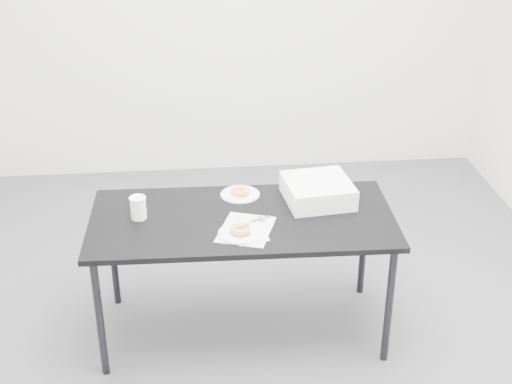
{
  "coord_description": "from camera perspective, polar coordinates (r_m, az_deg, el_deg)",
  "views": [
    {
      "loc": [
        -0.21,
        -3.07,
        2.37
      ],
      "look_at": [
        0.1,
        0.02,
        0.78
      ],
      "focal_mm": 50.0,
      "sensor_mm": 36.0,
      "label": 1
    }
  ],
  "objects": [
    {
      "name": "logo_patch",
      "position": [
        3.45,
        0.42,
        -2.18
      ],
      "size": [
        0.06,
        0.06,
        0.0
      ],
      "primitive_type": "cube",
      "rotation": [
        0.0,
        0.0,
        -0.33
      ],
      "color": "green",
      "rests_on": "scorecard"
    },
    {
      "name": "donut_near",
      "position": [
        3.32,
        -1.23,
        -3.01
      ],
      "size": [
        0.11,
        0.11,
        0.03
      ],
      "primitive_type": "torus",
      "rotation": [
        0.0,
        0.0,
        0.12
      ],
      "color": "#D08D42",
      "rests_on": "plate_near"
    },
    {
      "name": "table",
      "position": [
        3.5,
        -1.11,
        -2.75
      ],
      "size": [
        1.5,
        0.73,
        0.68
      ],
      "rotation": [
        0.0,
        0.0,
        -0.02
      ],
      "color": "black",
      "rests_on": "floor"
    },
    {
      "name": "scorecard",
      "position": [
        3.37,
        -0.81,
        -3.01
      ],
      "size": [
        0.32,
        0.36,
        0.0
      ],
      "primitive_type": "cube",
      "rotation": [
        0.0,
        0.0,
        -0.33
      ],
      "color": "silver",
      "rests_on": "table"
    },
    {
      "name": "bakery_box",
      "position": [
        3.62,
        4.97,
        0.1
      ],
      "size": [
        0.36,
        0.36,
        0.11
      ],
      "primitive_type": "cube",
      "rotation": [
        0.0,
        0.0,
        0.11
      ],
      "color": "white",
      "rests_on": "table"
    },
    {
      "name": "plate_far",
      "position": [
        3.69,
        -1.28,
        -0.2
      ],
      "size": [
        0.2,
        0.2,
        0.01
      ],
      "primitive_type": "cylinder",
      "color": "white",
      "rests_on": "table"
    },
    {
      "name": "plate_near",
      "position": [
        3.33,
        -1.23,
        -3.3
      ],
      "size": [
        0.21,
        0.21,
        0.01
      ],
      "primitive_type": "cylinder",
      "color": "white",
      "rests_on": "napkin"
    },
    {
      "name": "pen",
      "position": [
        3.44,
        0.1,
        -2.23
      ],
      "size": [
        0.13,
        0.06,
        0.01
      ],
      "primitive_type": "cylinder",
      "rotation": [
        0.0,
        1.57,
        0.42
      ],
      "color": "#0C8A51",
      "rests_on": "scorecard"
    },
    {
      "name": "cup_lid",
      "position": [
        3.69,
        -1.52,
        -0.15
      ],
      "size": [
        0.08,
        0.08,
        0.01
      ],
      "primitive_type": "cylinder",
      "color": "white",
      "rests_on": "table"
    },
    {
      "name": "napkin",
      "position": [
        3.32,
        -0.52,
        -3.51
      ],
      "size": [
        0.18,
        0.18,
        0.0
      ],
      "primitive_type": "cube",
      "rotation": [
        0.0,
        0.0,
        0.26
      ],
      "color": "silver",
      "rests_on": "table"
    },
    {
      "name": "coffee_cup",
      "position": [
        3.49,
        -9.4,
        -1.25
      ],
      "size": [
        0.08,
        0.08,
        0.11
      ],
      "primitive_type": "cylinder",
      "color": "white",
      "rests_on": "table"
    },
    {
      "name": "floor",
      "position": [
        3.88,
        -1.43,
        -10.57
      ],
      "size": [
        4.0,
        4.0,
        0.0
      ],
      "primitive_type": "plane",
      "color": "#4E4E53",
      "rests_on": "ground"
    },
    {
      "name": "donut_far",
      "position": [
        3.68,
        -1.28,
        0.06
      ],
      "size": [
        0.13,
        0.13,
        0.03
      ],
      "primitive_type": "torus",
      "rotation": [
        0.0,
        0.0,
        -0.41
      ],
      "color": "#D08D42",
      "rests_on": "plate_far"
    }
  ]
}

